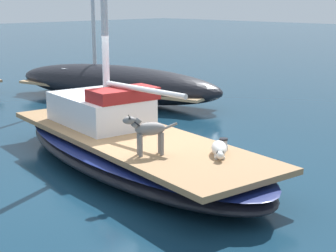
# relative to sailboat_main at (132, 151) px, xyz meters

# --- Properties ---
(ground_plane) EXTENTS (120.00, 120.00, 0.00)m
(ground_plane) POSITION_rel_sailboat_main_xyz_m (0.00, 0.00, -0.34)
(ground_plane) COLOR #143347
(sailboat_main) EXTENTS (3.52, 7.52, 0.66)m
(sailboat_main) POSITION_rel_sailboat_main_xyz_m (0.00, 0.00, 0.00)
(sailboat_main) COLOR black
(sailboat_main) RESTS_ON ground
(cabin_house) EXTENTS (1.70, 2.40, 0.84)m
(cabin_house) POSITION_rel_sailboat_main_xyz_m (0.17, 1.10, 0.67)
(cabin_house) COLOR silver
(cabin_house) RESTS_ON sailboat_main
(dog_white) EXTENTS (0.76, 0.70, 0.22)m
(dog_white) POSITION_rel_sailboat_main_xyz_m (0.16, -2.05, 0.43)
(dog_white) COLOR silver
(dog_white) RESTS_ON sailboat_main
(dog_grey) EXTENTS (0.86, 0.53, 0.70)m
(dog_grey) POSITION_rel_sailboat_main_xyz_m (-0.67, -1.19, 0.75)
(dog_grey) COLOR gray
(dog_grey) RESTS_ON sailboat_main
(deck_winch) EXTENTS (0.16, 0.16, 0.21)m
(deck_winch) POSITION_rel_sailboat_main_xyz_m (0.45, -1.91, 0.42)
(deck_winch) COLOR #B7B7BC
(deck_winch) RESTS_ON sailboat_main
(moored_boat_starboard_side) EXTENTS (3.79, 7.94, 7.06)m
(moored_boat_starboard_side) POSITION_rel_sailboat_main_xyz_m (4.15, 5.59, 0.27)
(moored_boat_starboard_side) COLOR black
(moored_boat_starboard_side) RESTS_ON ground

